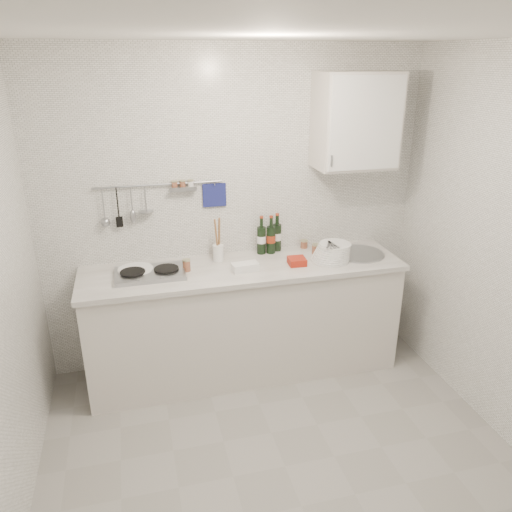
{
  "coord_description": "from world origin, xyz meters",
  "views": [
    {
      "loc": [
        -0.78,
        -2.3,
        2.39
      ],
      "look_at": [
        0.04,
        0.9,
        1.07
      ],
      "focal_mm": 35.0,
      "sensor_mm": 36.0,
      "label": 1
    }
  ],
  "objects_px": {
    "wall_cabinet": "(356,121)",
    "plate_stack_sink": "(332,252)",
    "plate_stack_hob": "(135,271)",
    "wine_bottles": "(270,234)",
    "utensil_crock": "(218,251)"
  },
  "relations": [
    {
      "from": "plate_stack_hob",
      "to": "plate_stack_sink",
      "type": "distance_m",
      "value": 1.51
    },
    {
      "from": "wall_cabinet",
      "to": "plate_stack_sink",
      "type": "distance_m",
      "value": 1.0
    },
    {
      "from": "wall_cabinet",
      "to": "wine_bottles",
      "type": "xyz_separation_m",
      "value": [
        -0.63,
        0.11,
        -0.87
      ]
    },
    {
      "from": "wall_cabinet",
      "to": "utensil_crock",
      "type": "relative_size",
      "value": 1.98
    },
    {
      "from": "plate_stack_sink",
      "to": "plate_stack_hob",
      "type": "bearing_deg",
      "value": 175.86
    },
    {
      "from": "plate_stack_sink",
      "to": "wine_bottles",
      "type": "distance_m",
      "value": 0.52
    },
    {
      "from": "plate_stack_hob",
      "to": "plate_stack_sink",
      "type": "xyz_separation_m",
      "value": [
        1.5,
        -0.11,
        0.04
      ]
    },
    {
      "from": "plate_stack_sink",
      "to": "utensil_crock",
      "type": "height_order",
      "value": "utensil_crock"
    },
    {
      "from": "wall_cabinet",
      "to": "plate_stack_hob",
      "type": "xyz_separation_m",
      "value": [
        -1.7,
        -0.06,
        -1.01
      ]
    },
    {
      "from": "plate_stack_sink",
      "to": "utensil_crock",
      "type": "xyz_separation_m",
      "value": [
        -0.86,
        0.2,
        0.02
      ]
    },
    {
      "from": "wall_cabinet",
      "to": "wine_bottles",
      "type": "bearing_deg",
      "value": 170.14
    },
    {
      "from": "wall_cabinet",
      "to": "wine_bottles",
      "type": "distance_m",
      "value": 1.08
    },
    {
      "from": "plate_stack_sink",
      "to": "utensil_crock",
      "type": "relative_size",
      "value": 0.92
    },
    {
      "from": "wine_bottles",
      "to": "wall_cabinet",
      "type": "bearing_deg",
      "value": -9.86
    },
    {
      "from": "plate_stack_hob",
      "to": "utensil_crock",
      "type": "bearing_deg",
      "value": 8.15
    }
  ]
}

